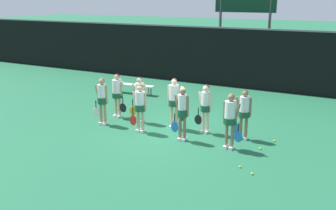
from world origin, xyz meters
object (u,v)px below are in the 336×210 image
at_px(player_5, 140,96).
at_px(player_7, 206,104).
at_px(player_2, 182,110).
at_px(tennis_ball_3, 252,174).
at_px(player_8, 244,111).
at_px(tennis_ball_0, 118,108).
at_px(tennis_ball_4, 260,148).
at_px(scoreboard, 245,8).
at_px(player_6, 174,99).
at_px(tennis_ball_1, 274,141).
at_px(player_3, 230,116).
at_px(player_1, 140,104).
at_px(bench_courtside, 135,86).
at_px(player_0, 102,97).
at_px(tennis_ball_2, 240,167).
at_px(player_4, 117,92).

height_order(player_5, player_7, player_5).
distance_m(player_2, tennis_ball_3, 3.31).
height_order(player_5, player_8, player_5).
bearing_deg(player_7, tennis_ball_0, 172.43).
bearing_deg(tennis_ball_4, tennis_ball_0, 165.69).
height_order(player_7, tennis_ball_0, player_7).
relative_size(scoreboard, player_8, 3.09).
height_order(player_6, tennis_ball_4, player_6).
relative_size(player_7, tennis_ball_1, 24.55).
xyz_separation_m(scoreboard, player_2, (1.21, -9.91, -2.93)).
distance_m(player_3, tennis_ball_3, 2.15).
bearing_deg(player_1, tennis_ball_4, 1.73).
bearing_deg(tennis_ball_1, player_6, -174.94).
xyz_separation_m(player_3, tennis_ball_4, (0.88, 0.37, -1.01)).
bearing_deg(tennis_ball_4, tennis_ball_1, 76.05).
height_order(player_3, player_5, player_3).
bearing_deg(player_7, tennis_ball_4, -11.19).
xyz_separation_m(player_6, tennis_ball_1, (3.50, 0.31, -1.05)).
relative_size(player_3, player_7, 1.03).
relative_size(bench_courtside, player_2, 1.14).
bearing_deg(tennis_ball_4, tennis_ball_3, -81.05).
xyz_separation_m(bench_courtside, tennis_ball_3, (7.61, -6.07, -0.36)).
relative_size(player_0, player_6, 0.96).
height_order(tennis_ball_0, tennis_ball_4, tennis_ball_4).
xyz_separation_m(tennis_ball_2, tennis_ball_3, (0.42, -0.27, 0.00)).
height_order(tennis_ball_3, tennis_ball_4, tennis_ball_4).
relative_size(scoreboard, tennis_ball_0, 79.60).
xyz_separation_m(player_0, player_8, (5.02, 0.93, -0.05)).
height_order(player_5, tennis_ball_0, player_5).
bearing_deg(player_5, player_8, -9.99).
relative_size(scoreboard, player_3, 2.94).
xyz_separation_m(player_3, player_4, (-4.95, 1.08, -0.03)).
bearing_deg(player_6, player_3, -27.43).
bearing_deg(player_7, player_3, -33.46).
xyz_separation_m(scoreboard, player_7, (1.59, -8.88, -2.96)).
bearing_deg(tennis_ball_4, scoreboard, 111.28).
height_order(scoreboard, player_3, scoreboard).
bearing_deg(tennis_ball_0, player_1, -40.15).
bearing_deg(player_4, player_0, -79.12).
relative_size(player_0, player_1, 1.03).
relative_size(player_0, tennis_ball_2, 26.32).
bearing_deg(player_8, tennis_ball_3, -74.39).
bearing_deg(scoreboard, tennis_ball_4, -68.72).
height_order(player_1, tennis_ball_4, player_1).
relative_size(player_5, tennis_ball_1, 24.74).
bearing_deg(player_1, tennis_ball_0, 136.94).
height_order(bench_courtside, tennis_ball_3, bench_courtside).
xyz_separation_m(tennis_ball_0, tennis_ball_2, (6.37, -3.24, 0.00)).
xyz_separation_m(player_3, player_5, (-3.86, 0.96, -0.04)).
bearing_deg(player_5, player_6, -12.02).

